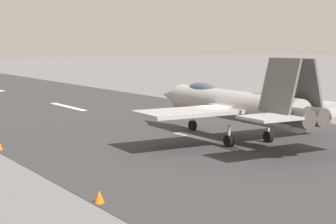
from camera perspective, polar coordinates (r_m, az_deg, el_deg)
The scene contains 5 objects.
ground_plane at distance 36.65m, azimuth 5.00°, elevation -3.12°, with size 400.00×400.00×0.00m, color slate.
runway_strip at distance 36.63m, azimuth 5.02°, elevation -3.11°, with size 240.00×26.00×0.02m.
fighter_jet at distance 37.11m, azimuth 6.58°, elevation 0.82°, with size 17.38×14.60×5.66m.
crew_person at distance 55.93m, azimuth 3.65°, elevation 1.28°, with size 0.58×0.49×1.60m.
marker_cone_near at distance 23.01m, azimuth -7.09°, elevation -8.65°, with size 0.44×0.44×0.55m, color orange.
Camera 1 is at (-28.13, 22.55, 6.53)m, focal length 59.21 mm.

